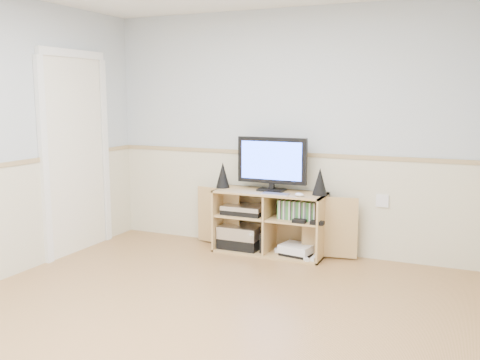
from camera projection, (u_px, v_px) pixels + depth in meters
name	position (u px, v px, depth m)	size (l,w,h in m)	color
room	(179.00, 155.00, 3.66)	(4.04, 4.54, 2.54)	tan
media_cabinet	(271.00, 221.00, 5.56)	(1.78, 0.43, 0.65)	tan
monitor	(272.00, 162.00, 5.46)	(0.74, 0.18, 0.55)	black
speaker_left	(223.00, 175.00, 5.68)	(0.15, 0.15, 0.27)	black
speaker_right	(320.00, 181.00, 5.26)	(0.15, 0.15, 0.27)	black
keyboard	(275.00, 194.00, 5.30)	(0.27, 0.11, 0.01)	silver
mouse	(299.00, 195.00, 5.19)	(0.10, 0.06, 0.04)	white
av_components	(242.00, 230.00, 5.66)	(0.52, 0.32, 0.47)	black
game_consoles	(296.00, 250.00, 5.43)	(0.46, 0.31, 0.11)	white
game_cases	(298.00, 210.00, 5.35)	(0.39, 0.14, 0.19)	#3F8C3F
wall_outlet	(382.00, 201.00, 5.24)	(0.12, 0.03, 0.12)	white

